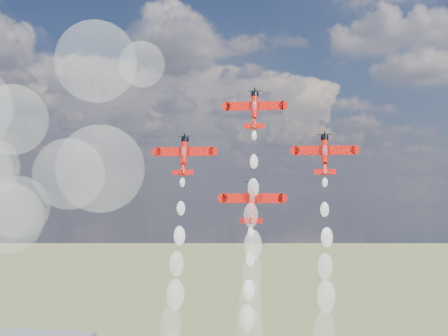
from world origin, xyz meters
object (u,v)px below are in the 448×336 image
at_px(plane_lead, 255,109).
at_px(plane_slot, 252,202).
at_px(plane_left, 184,155).
at_px(plane_right, 325,154).

distance_m(plane_lead, plane_slot, 19.99).
relative_size(plane_lead, plane_left, 1.00).
height_order(plane_left, plane_right, same).
height_order(plane_lead, plane_left, plane_lead).
height_order(plane_right, plane_slot, plane_right).
bearing_deg(plane_slot, plane_left, 168.61).
bearing_deg(plane_lead, plane_left, -168.61).
xyz_separation_m(plane_lead, plane_right, (14.28, -2.88, -9.57)).
bearing_deg(plane_left, plane_slot, -11.39).
bearing_deg(plane_left, plane_right, 0.00).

